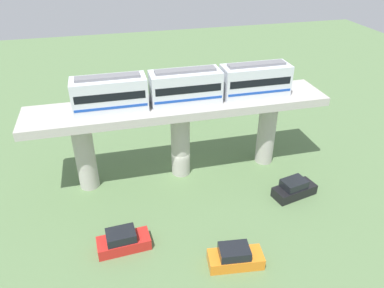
{
  "coord_description": "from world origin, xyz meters",
  "views": [
    {
      "loc": [
        -31.29,
        6.64,
        22.64
      ],
      "look_at": [
        -2.5,
        -0.58,
        4.85
      ],
      "focal_mm": 34.46,
      "sensor_mm": 36.0,
      "label": 1
    }
  ],
  "objects_px": {
    "tree_near_viaduct": "(200,90)",
    "parked_car_red": "(123,241)",
    "train": "(185,87)",
    "parked_car_orange": "(235,257)",
    "parked_car_black": "(294,189)"
  },
  "relations": [
    {
      "from": "parked_car_black",
      "to": "train",
      "type": "bearing_deg",
      "value": 42.56
    },
    {
      "from": "tree_near_viaduct",
      "to": "parked_car_red",
      "type": "bearing_deg",
      "value": 151.07
    },
    {
      "from": "tree_near_viaduct",
      "to": "parked_car_orange",
      "type": "bearing_deg",
      "value": 170.89
    },
    {
      "from": "parked_car_orange",
      "to": "tree_near_viaduct",
      "type": "bearing_deg",
      "value": -2.36
    },
    {
      "from": "parked_car_red",
      "to": "parked_car_orange",
      "type": "bearing_deg",
      "value": -118.48
    },
    {
      "from": "parked_car_orange",
      "to": "tree_near_viaduct",
      "type": "distance_m",
      "value": 26.6
    },
    {
      "from": "parked_car_orange",
      "to": "tree_near_viaduct",
      "type": "height_order",
      "value": "tree_near_viaduct"
    },
    {
      "from": "parked_car_red",
      "to": "tree_near_viaduct",
      "type": "height_order",
      "value": "tree_near_viaduct"
    },
    {
      "from": "train",
      "to": "parked_car_red",
      "type": "distance_m",
      "value": 14.8
    },
    {
      "from": "parked_car_red",
      "to": "parked_car_orange",
      "type": "relative_size",
      "value": 0.98
    },
    {
      "from": "train",
      "to": "parked_car_black",
      "type": "relative_size",
      "value": 4.56
    },
    {
      "from": "train",
      "to": "parked_car_orange",
      "type": "bearing_deg",
      "value": -176.6
    },
    {
      "from": "train",
      "to": "tree_near_viaduct",
      "type": "distance_m",
      "value": 15.35
    },
    {
      "from": "parked_car_black",
      "to": "tree_near_viaduct",
      "type": "height_order",
      "value": "tree_near_viaduct"
    },
    {
      "from": "train",
      "to": "parked_car_orange",
      "type": "xyz_separation_m",
      "value": [
        -13.0,
        -0.77,
        -8.88
      ]
    }
  ]
}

